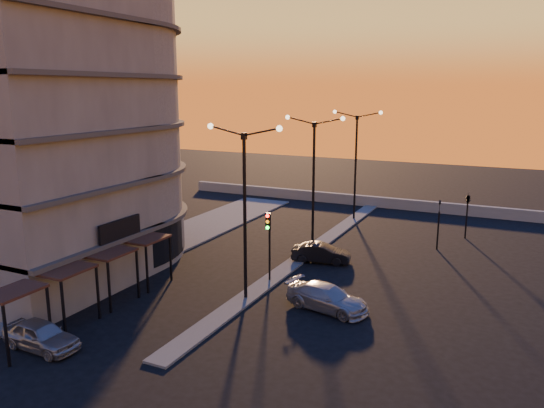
{
  "coord_description": "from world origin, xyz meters",
  "views": [
    {
      "loc": [
        13.09,
        -23.95,
        11.27
      ],
      "look_at": [
        -1.93,
        7.36,
        3.71
      ],
      "focal_mm": 35.0,
      "sensor_mm": 36.0,
      "label": 1
    }
  ],
  "objects_px": {
    "streetlamp_mid": "(314,173)",
    "car_hatchback": "(41,335)",
    "car_sedan": "(321,253)",
    "car_wagon": "(327,298)",
    "traffic_light_main": "(269,236)"
  },
  "relations": [
    {
      "from": "streetlamp_mid",
      "to": "car_hatchback",
      "type": "xyz_separation_m",
      "value": [
        -5.45,
        -18.9,
        -4.95
      ]
    },
    {
      "from": "streetlamp_mid",
      "to": "car_hatchback",
      "type": "relative_size",
      "value": 2.52
    },
    {
      "from": "streetlamp_mid",
      "to": "car_sedan",
      "type": "bearing_deg",
      "value": -56.54
    },
    {
      "from": "car_hatchback",
      "to": "car_wagon",
      "type": "height_order",
      "value": "car_wagon"
    },
    {
      "from": "car_hatchback",
      "to": "car_wagon",
      "type": "bearing_deg",
      "value": -44.6
    },
    {
      "from": "car_hatchback",
      "to": "car_sedan",
      "type": "xyz_separation_m",
      "value": [
        6.95,
        16.63,
        -0.01
      ]
    },
    {
      "from": "traffic_light_main",
      "to": "car_sedan",
      "type": "xyz_separation_m",
      "value": [
        1.5,
        4.86,
        -2.25
      ]
    },
    {
      "from": "car_sedan",
      "to": "traffic_light_main",
      "type": "bearing_deg",
      "value": 150.59
    },
    {
      "from": "streetlamp_mid",
      "to": "car_hatchback",
      "type": "distance_m",
      "value": 20.28
    },
    {
      "from": "traffic_light_main",
      "to": "car_sedan",
      "type": "bearing_deg",
      "value": 72.84
    },
    {
      "from": "car_wagon",
      "to": "traffic_light_main",
      "type": "bearing_deg",
      "value": 75.08
    },
    {
      "from": "traffic_light_main",
      "to": "car_wagon",
      "type": "distance_m",
      "value": 5.51
    },
    {
      "from": "streetlamp_mid",
      "to": "car_hatchback",
      "type": "height_order",
      "value": "streetlamp_mid"
    },
    {
      "from": "car_hatchback",
      "to": "car_wagon",
      "type": "relative_size",
      "value": 0.84
    },
    {
      "from": "traffic_light_main",
      "to": "car_wagon",
      "type": "bearing_deg",
      "value": -26.73
    }
  ]
}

